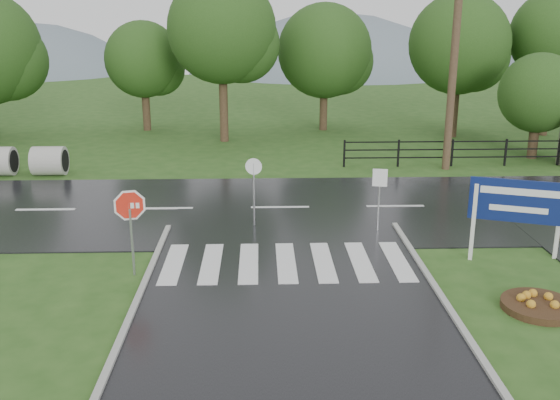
{
  "coord_description": "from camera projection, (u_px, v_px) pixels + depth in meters",
  "views": [
    {
      "loc": [
        -0.67,
        -10.49,
        6.42
      ],
      "look_at": [
        -0.13,
        6.0,
        1.5
      ],
      "focal_mm": 40.0,
      "sensor_mm": 36.0,
      "label": 1
    }
  ],
  "objects": [
    {
      "name": "ground",
      "position": [
        297.0,
        365.0,
        11.9
      ],
      "size": [
        120.0,
        120.0,
        0.0
      ],
      "primitive_type": "plane",
      "color": "#2A501A",
      "rests_on": "ground"
    },
    {
      "name": "fence_west",
      "position": [
        452.0,
        150.0,
        27.26
      ],
      "size": [
        9.58,
        0.08,
        1.2
      ],
      "color": "black",
      "rests_on": "ground"
    },
    {
      "name": "flower_bed",
      "position": [
        539.0,
        304.0,
        14.1
      ],
      "size": [
        1.69,
        1.69,
        0.34
      ],
      "color": "#332111",
      "rests_on": "ground"
    },
    {
      "name": "hills",
      "position": [
        293.0,
        195.0,
        78.71
      ],
      "size": [
        102.0,
        48.0,
        48.0
      ],
      "color": "slate",
      "rests_on": "ground"
    },
    {
      "name": "entrance_tree_left",
      "position": [
        539.0,
        93.0,
        28.18
      ],
      "size": [
        3.59,
        3.59,
        4.81
      ],
      "color": "#3D2B1C",
      "rests_on": "ground"
    },
    {
      "name": "reg_sign_round",
      "position": [
        254.0,
        184.0,
        19.23
      ],
      "size": [
        0.51,
        0.1,
        2.21
      ],
      "color": "#939399",
      "rests_on": "ground"
    },
    {
      "name": "reg_sign_small",
      "position": [
        379.0,
        187.0,
        18.78
      ],
      "size": [
        0.44,
        0.11,
        1.99
      ],
      "color": "#939399",
      "rests_on": "ground"
    },
    {
      "name": "stop_sign",
      "position": [
        130.0,
        212.0,
        15.53
      ],
      "size": [
        1.04,
        0.28,
        2.41
      ],
      "color": "#939399",
      "rests_on": "ground"
    },
    {
      "name": "crosswalk",
      "position": [
        286.0,
        262.0,
        16.68
      ],
      "size": [
        6.5,
        2.8,
        0.02
      ],
      "color": "silver",
      "rests_on": "ground"
    },
    {
      "name": "treeline",
      "position": [
        290.0,
        134.0,
        34.92
      ],
      "size": [
        83.2,
        5.2,
        10.0
      ],
      "color": "#1E4114",
      "rests_on": "ground"
    },
    {
      "name": "estate_billboard",
      "position": [
        518.0,
        205.0,
        16.62
      ],
      "size": [
        2.47,
        0.93,
        2.23
      ],
      "color": "silver",
      "rests_on": "ground"
    },
    {
      "name": "main_road",
      "position": [
        280.0,
        208.0,
        21.48
      ],
      "size": [
        90.0,
        8.0,
        0.04
      ],
      "primitive_type": "cube",
      "color": "black",
      "rests_on": "ground"
    },
    {
      "name": "utility_pole_east",
      "position": [
        455.0,
        51.0,
        25.55
      ],
      "size": [
        1.71,
        0.59,
        9.84
      ],
      "color": "#473523",
      "rests_on": "ground"
    }
  ]
}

